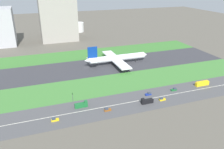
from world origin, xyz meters
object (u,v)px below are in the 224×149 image
at_px(car_0, 148,94).
at_px(traffic_light, 73,97).
at_px(car_4, 55,120).
at_px(fuel_tank_west, 58,29).
at_px(car_2, 107,110).
at_px(fuel_tank_centre, 78,27).
at_px(car_3, 162,99).
at_px(truck_2, 147,101).
at_px(hangar_building, 58,20).
at_px(airliner, 116,58).
at_px(car_5, 174,89).
at_px(bus_0, 202,83).
at_px(truck_1, 81,105).

distance_m(car_0, traffic_light, 53.77).
height_order(car_4, fuel_tank_west, fuel_tank_west).
relative_size(car_2, car_4, 1.00).
height_order(car_0, fuel_tank_centre, fuel_tank_centre).
bearing_deg(car_2, car_3, -180.00).
relative_size(car_3, traffic_light, 0.61).
bearing_deg(fuel_tank_west, car_3, -80.59).
bearing_deg(truck_2, hangar_building, -80.93).
height_order(traffic_light, fuel_tank_centre, fuel_tank_centre).
distance_m(car_0, car_4, 68.10).
bearing_deg(car_0, fuel_tank_centre, 90.70).
relative_size(airliner, hangar_building, 1.18).
distance_m(car_5, car_0, 21.44).
distance_m(car_0, car_3, 11.24).
distance_m(bus_0, truck_2, 54.66).
distance_m(car_3, traffic_light, 61.01).
xyz_separation_m(truck_2, fuel_tank_centre, (3.90, 237.00, 5.51)).
bearing_deg(fuel_tank_west, truck_1, -93.74).
distance_m(airliner, car_3, 78.30).
distance_m(car_3, truck_2, 11.83).
relative_size(car_3, fuel_tank_west, 0.20).
bearing_deg(car_0, airliner, 89.32).
distance_m(airliner, bus_0, 82.36).
bearing_deg(car_5, car_2, -169.89).
bearing_deg(traffic_light, fuel_tank_centre, 77.07).
bearing_deg(car_0, truck_1, -180.00).
bearing_deg(car_4, car_0, -171.56).
bearing_deg(airliner, fuel_tank_centre, 91.29).
xyz_separation_m(car_3, bus_0, (41.93, 10.00, 0.90)).
relative_size(airliner, car_4, 14.77).
height_order(car_5, hangar_building, hangar_building).
height_order(car_0, car_2, same).
distance_m(airliner, truck_2, 78.49).
distance_m(car_4, traffic_light, 23.23).
bearing_deg(fuel_tank_centre, car_0, -89.30).
xyz_separation_m(traffic_light, hangar_building, (15.74, 174.01, 23.14)).
bearing_deg(truck_1, car_2, -34.86).
bearing_deg(car_3, car_2, 0.00).
relative_size(car_5, car_3, 1.00).
bearing_deg(bus_0, car_5, 180.00).
bearing_deg(truck_2, car_5, -160.42).
bearing_deg(car_4, traffic_light, -128.46).
bearing_deg(bus_0, car_2, -173.02).
relative_size(car_5, traffic_light, 0.61).
bearing_deg(car_2, car_0, -163.89).
bearing_deg(hangar_building, car_5, -72.10).
relative_size(car_0, car_4, 1.00).
relative_size(car_2, hangar_building, 0.08).
distance_m(truck_1, traffic_light, 9.35).
distance_m(car_5, car_3, 19.13).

